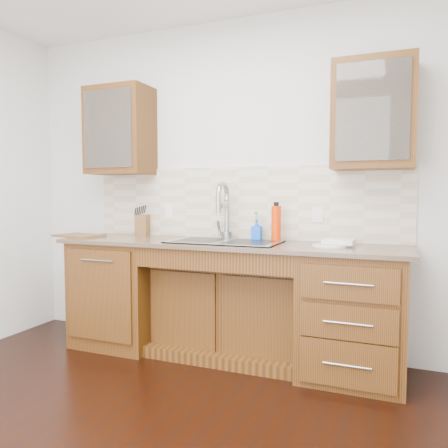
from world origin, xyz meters
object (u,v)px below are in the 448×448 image
at_px(soap_bottle, 257,230).
at_px(knife_block, 143,225).
at_px(plate, 329,246).
at_px(cutting_board, 79,236).
at_px(water_bottle, 276,224).

bearing_deg(soap_bottle, knife_block, 175.05).
xyz_separation_m(plate, cutting_board, (-2.12, -0.07, 0.00)).
relative_size(soap_bottle, plate, 0.71).
bearing_deg(knife_block, cutting_board, -160.86).
bearing_deg(soap_bottle, water_bottle, -11.42).
relative_size(plate, cutting_board, 0.61).
relative_size(knife_block, cutting_board, 0.47).
relative_size(water_bottle, knife_block, 1.51).
xyz_separation_m(water_bottle, plate, (0.43, -0.17, -0.13)).
xyz_separation_m(plate, knife_block, (-1.67, 0.24, 0.08)).
bearing_deg(water_bottle, cutting_board, -171.97).
bearing_deg(plate, cutting_board, -178.12).
bearing_deg(water_bottle, soap_bottle, 171.20).
height_order(water_bottle, plate, water_bottle).
relative_size(soap_bottle, knife_block, 0.92).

